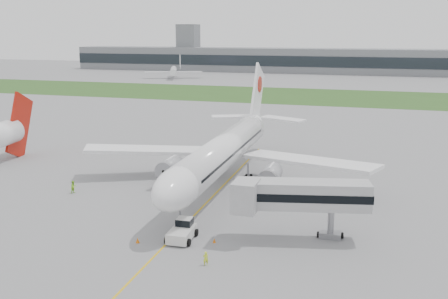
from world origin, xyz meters
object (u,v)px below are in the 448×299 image
(pushback_tug, at_px, (182,230))
(ground_crew_near, at_px, (206,258))
(jet_bridge, at_px, (297,196))
(neighbor_aircraft, at_px, (2,134))
(airliner, at_px, (225,149))

(pushback_tug, bearing_deg, ground_crew_near, -52.67)
(jet_bridge, xyz_separation_m, neighbor_aircraft, (-57.52, 20.44, -0.10))
(pushback_tug, height_order, jet_bridge, jet_bridge)
(jet_bridge, xyz_separation_m, ground_crew_near, (-7.99, -9.30, -4.59))
(pushback_tug, bearing_deg, neighbor_aircraft, 149.11)
(airliner, bearing_deg, pushback_tug, -86.79)
(airliner, relative_size, ground_crew_near, 35.38)
(ground_crew_near, bearing_deg, pushback_tug, -76.74)
(airliner, distance_m, jet_bridge, 23.39)
(airliner, height_order, ground_crew_near, airliner)
(ground_crew_near, distance_m, neighbor_aircraft, 57.94)
(airliner, bearing_deg, neighbor_aircraft, 177.76)
(ground_crew_near, bearing_deg, airliner, -104.62)
(neighbor_aircraft, bearing_deg, pushback_tug, -35.68)
(jet_bridge, bearing_deg, ground_crew_near, -142.58)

